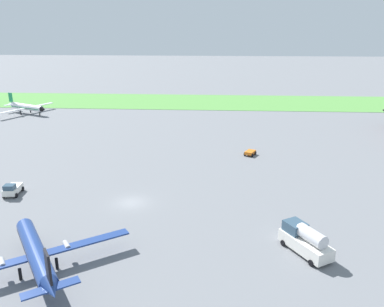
{
  "coord_description": "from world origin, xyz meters",
  "views": [
    {
      "loc": [
        12.1,
        -51.13,
        24.2
      ],
      "look_at": [
        7.85,
        14.33,
        3.0
      ],
      "focal_mm": 36.82,
      "sensor_mm": 36.0,
      "label": 1
    }
  ],
  "objects_px": {
    "airplane_taxiing_turboprop": "(26,107)",
    "pushback_tug_by_runway": "(12,189)",
    "baggage_cart_midfield": "(250,153)",
    "fuel_truck_near_gate": "(305,240)",
    "airplane_foreground_turboprop": "(36,253)"
  },
  "relations": [
    {
      "from": "airplane_taxiing_turboprop",
      "to": "pushback_tug_by_runway",
      "type": "xyz_separation_m",
      "value": [
        24.71,
        -56.37,
        -1.14
      ]
    },
    {
      "from": "airplane_foreground_turboprop",
      "to": "airplane_taxiing_turboprop",
      "type": "xyz_separation_m",
      "value": [
        -37.05,
        75.17,
        -0.12
      ]
    },
    {
      "from": "fuel_truck_near_gate",
      "to": "pushback_tug_by_runway",
      "type": "height_order",
      "value": "fuel_truck_near_gate"
    },
    {
      "from": "airplane_foreground_turboprop",
      "to": "fuel_truck_near_gate",
      "type": "height_order",
      "value": "airplane_foreground_turboprop"
    },
    {
      "from": "airplane_taxiing_turboprop",
      "to": "baggage_cart_midfield",
      "type": "bearing_deg",
      "value": -3.39
    },
    {
      "from": "fuel_truck_near_gate",
      "to": "baggage_cart_midfield",
      "type": "height_order",
      "value": "fuel_truck_near_gate"
    },
    {
      "from": "airplane_foreground_turboprop",
      "to": "fuel_truck_near_gate",
      "type": "relative_size",
      "value": 2.5
    },
    {
      "from": "airplane_taxiing_turboprop",
      "to": "fuel_truck_near_gate",
      "type": "distance_m",
      "value": 95.5
    },
    {
      "from": "fuel_truck_near_gate",
      "to": "pushback_tug_by_runway",
      "type": "distance_m",
      "value": 42.73
    },
    {
      "from": "pushback_tug_by_runway",
      "to": "airplane_taxiing_turboprop",
      "type": "bearing_deg",
      "value": -161.37
    },
    {
      "from": "airplane_foreground_turboprop",
      "to": "pushback_tug_by_runway",
      "type": "distance_m",
      "value": 22.52
    },
    {
      "from": "airplane_taxiing_turboprop",
      "to": "fuel_truck_near_gate",
      "type": "relative_size",
      "value": 2.55
    },
    {
      "from": "baggage_cart_midfield",
      "to": "airplane_taxiing_turboprop",
      "type": "bearing_deg",
      "value": -92.52
    },
    {
      "from": "fuel_truck_near_gate",
      "to": "baggage_cart_midfield",
      "type": "bearing_deg",
      "value": -25.25
    },
    {
      "from": "pushback_tug_by_runway",
      "to": "baggage_cart_midfield",
      "type": "bearing_deg",
      "value": 115.1
    }
  ]
}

